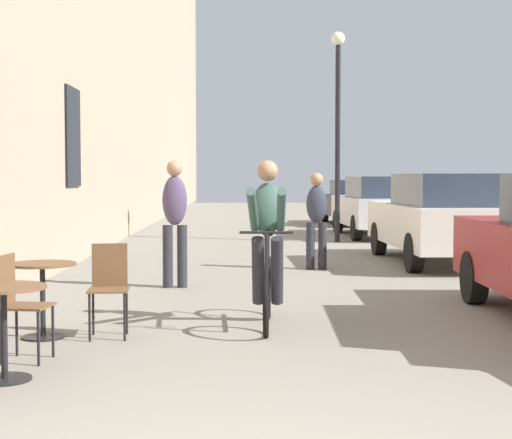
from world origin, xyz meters
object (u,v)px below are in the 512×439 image
object	(u,v)px
cafe_chair_near_toward_wall	(18,299)
pedestrian_mid	(317,215)
street_lamp	(338,109)
parked_car_second	(443,217)
parked_car_third	(379,206)
parked_car_fourth	(354,201)
cyclist_on_bicycle	(267,247)
pedestrian_near	(175,216)
cafe_chair_mid_toward_street	(109,283)
cafe_table_near	(4,312)
cafe_table_mid	(42,284)

from	to	relation	value
cafe_chair_near_toward_wall	pedestrian_mid	world-z (taller)	pedestrian_mid
street_lamp	parked_car_second	bearing A→B (deg)	-74.39
street_lamp	parked_car_third	bearing A→B (deg)	51.71
cafe_chair_near_toward_wall	parked_car_fourth	xyz separation A→B (m)	(5.45, 19.00, 0.22)
cyclist_on_bicycle	pedestrian_near	world-z (taller)	pedestrian_near
cafe_chair_mid_toward_street	cafe_table_near	bearing A→B (deg)	-106.99
cyclist_on_bicycle	parked_car_second	world-z (taller)	cyclist_on_bicycle
cafe_chair_mid_toward_street	street_lamp	distance (m)	11.99
cafe_table_mid	street_lamp	xyz separation A→B (m)	(4.13, 11.24, 2.59)
cafe_chair_mid_toward_street	street_lamp	size ratio (longest dim) A/B	0.18
cafe_chair_mid_toward_street	cyclist_on_bicycle	world-z (taller)	cyclist_on_bicycle
cafe_chair_near_toward_wall	parked_car_third	distance (m)	14.79
cafe_table_near	cafe_chair_mid_toward_street	world-z (taller)	cafe_chair_mid_toward_street
cafe_table_near	parked_car_third	size ratio (longest dim) A/B	0.16
cafe_table_mid	parked_car_fourth	xyz separation A→B (m)	(5.48, 18.05, 0.22)
cafe_table_near	cyclist_on_bicycle	bearing A→B (deg)	48.24
cafe_chair_near_toward_wall	parked_car_third	world-z (taller)	parked_car_third
pedestrian_mid	parked_car_third	world-z (taller)	pedestrian_mid
parked_car_second	pedestrian_mid	bearing A→B (deg)	-159.17
cafe_chair_near_toward_wall	pedestrian_near	bearing A→B (deg)	78.09
parked_car_third	cafe_table_near	bearing A→B (deg)	-110.11
cafe_table_near	street_lamp	distance (m)	13.71
cyclist_on_bicycle	street_lamp	size ratio (longest dim) A/B	0.36
pedestrian_mid	parked_car_second	bearing A→B (deg)	20.83
parked_car_second	parked_car_third	distance (m)	6.33
cafe_chair_mid_toward_street	parked_car_fourth	world-z (taller)	parked_car_fourth
pedestrian_mid	parked_car_third	distance (m)	7.57
cafe_table_mid	cafe_chair_mid_toward_street	xyz separation A→B (m)	(0.62, 0.08, -0.00)
cafe_table_near	street_lamp	size ratio (longest dim) A/B	0.15
cafe_table_mid	street_lamp	size ratio (longest dim) A/B	0.15
parked_car_second	parked_car_third	xyz separation A→B (m)	(-0.06, 6.33, -0.02)
cafe_table_mid	cyclist_on_bicycle	distance (m)	2.29
cafe_chair_mid_toward_street	cafe_chair_near_toward_wall	bearing A→B (deg)	-119.88
cafe_chair_near_toward_wall	cyclist_on_bicycle	distance (m)	2.71
cafe_table_near	cyclist_on_bicycle	xyz separation A→B (m)	(2.06, 2.31, 0.29)
cafe_chair_mid_toward_street	parked_car_fourth	xyz separation A→B (m)	(4.86, 17.98, 0.22)
cafe_table_near	cafe_table_mid	bearing A→B (deg)	93.77
cyclist_on_bicycle	street_lamp	distance (m)	10.96
cafe_table_near	cyclist_on_bicycle	size ratio (longest dim) A/B	0.41
pedestrian_near	street_lamp	size ratio (longest dim) A/B	0.36
pedestrian_near	parked_car_second	distance (m)	5.41
pedestrian_near	parked_car_fourth	bearing A→B (deg)	72.78
pedestrian_near	parked_car_fourth	distance (m)	15.25
cafe_chair_mid_toward_street	parked_car_third	distance (m)	13.63
cafe_chair_mid_toward_street	pedestrian_mid	distance (m)	6.10
pedestrian_mid	parked_car_fourth	world-z (taller)	pedestrian_mid
parked_car_second	street_lamp	bearing A→B (deg)	105.61
cafe_table_near	pedestrian_mid	world-z (taller)	pedestrian_mid
cafe_chair_mid_toward_street	parked_car_second	world-z (taller)	parked_car_second
pedestrian_mid	parked_car_third	size ratio (longest dim) A/B	0.36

